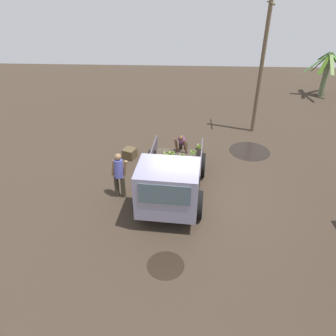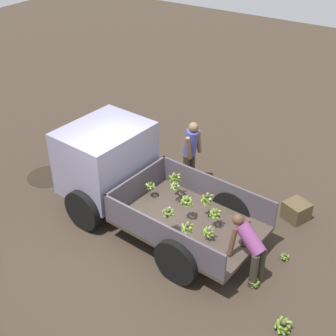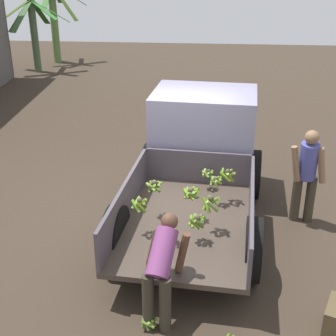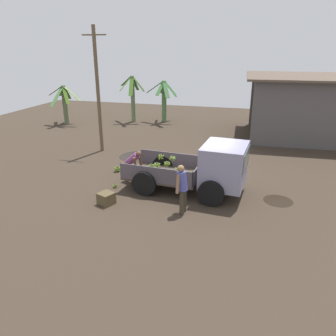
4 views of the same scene
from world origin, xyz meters
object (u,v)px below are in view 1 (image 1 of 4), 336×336
person_worker_loading (182,144)px  banana_bunch_on_ground_1 (185,156)px  person_foreground_visitor (119,174)px  wooden_crate_0 (130,153)px  cargo_truck (170,184)px  utility_pole (261,66)px  banana_bunch_on_ground_2 (200,146)px  banana_bunch_on_ground_0 (162,153)px

person_worker_loading → banana_bunch_on_ground_1: size_ratio=5.87×
person_foreground_visitor → person_worker_loading: person_foreground_visitor is taller
person_foreground_visitor → wooden_crate_0: (-2.71, -0.08, -0.72)m
cargo_truck → utility_pole: 7.75m
cargo_truck → banana_bunch_on_ground_2: (-4.32, 1.17, -0.90)m
wooden_crate_0 → cargo_truck: bearing=28.6°
person_foreground_visitor → wooden_crate_0: size_ratio=3.44×
utility_pole → banana_bunch_on_ground_0: 5.95m
banana_bunch_on_ground_1 → cargo_truck: bearing=-8.4°
utility_pole → banana_bunch_on_ground_1: 5.37m
banana_bunch_on_ground_1 → wooden_crate_0: bearing=-87.9°
utility_pole → person_foreground_visitor: (5.68, -5.63, -2.24)m
banana_bunch_on_ground_2 → cargo_truck: bearing=-15.2°
banana_bunch_on_ground_1 → wooden_crate_0: (0.09, -2.37, 0.10)m
banana_bunch_on_ground_0 → banana_bunch_on_ground_2: size_ratio=0.64×
cargo_truck → utility_pole: bearing=153.4°
cargo_truck → banana_bunch_on_ground_2: size_ratio=15.62×
cargo_truck → wooden_crate_0: 3.97m
cargo_truck → utility_pole: (-6.38, 3.85, 2.13)m
banana_bunch_on_ground_1 → person_foreground_visitor: bearing=-39.4°
person_foreground_visitor → person_worker_loading: 3.37m
person_worker_loading → banana_bunch_on_ground_0: bearing=-104.9°
banana_bunch_on_ground_2 → banana_bunch_on_ground_1: bearing=-38.4°
wooden_crate_0 → utility_pole: bearing=117.5°
banana_bunch_on_ground_0 → wooden_crate_0: size_ratio=0.39×
utility_pole → banana_bunch_on_ground_2: bearing=-52.5°
person_worker_loading → banana_bunch_on_ground_0: size_ratio=7.03×
person_worker_loading → person_foreground_visitor: bearing=-28.3°
banana_bunch_on_ground_1 → wooden_crate_0: 2.38m
person_foreground_visitor → banana_bunch_on_ground_0: size_ratio=8.92×
utility_pole → person_worker_loading: 5.23m
utility_pole → banana_bunch_on_ground_1: size_ratio=27.38×
person_foreground_visitor → banana_bunch_on_ground_0: 3.39m
person_worker_loading → banana_bunch_on_ground_2: 1.46m
person_foreground_visitor → banana_bunch_on_ground_2: size_ratio=5.67×
person_foreground_visitor → banana_bunch_on_ground_0: bearing=-18.2°
banana_bunch_on_ground_1 → banana_bunch_on_ground_0: bearing=-102.0°
person_worker_loading → wooden_crate_0: 2.31m
utility_pole → person_worker_loading: (3.10, -3.47, -2.39)m
person_foreground_visitor → banana_bunch_on_ground_2: (-3.63, 2.95, -0.80)m
utility_pole → banana_bunch_on_ground_0: size_ratio=32.76×
person_worker_loading → banana_bunch_on_ground_1: bearing=158.7°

